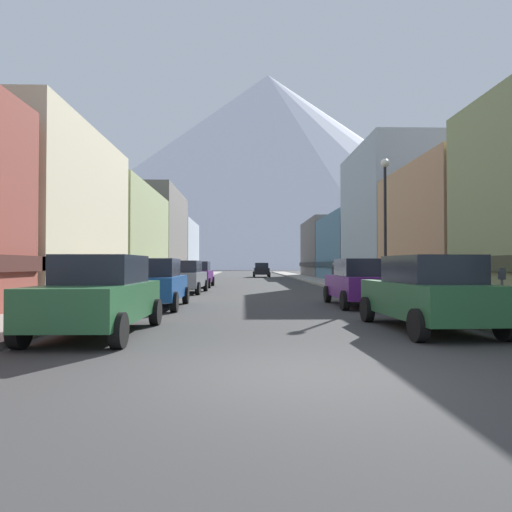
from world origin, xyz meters
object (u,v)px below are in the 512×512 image
car_left_1 (155,283)px  pedestrian_1 (334,274)px  parking_meter_near (502,287)px  car_right_1 (360,282)px  car_left_0 (100,294)px  car_driving_0 (261,270)px  car_left_2 (185,277)px  car_left_3 (198,274)px  car_right_0 (427,293)px  trash_bin_right (458,293)px  pedestrian_2 (159,274)px  potted_plant_1 (63,290)px  pedestrian_0 (107,281)px  streetlamp_right (385,207)px

car_left_1 → pedestrian_1: size_ratio=2.81×
parking_meter_near → car_right_1: bearing=107.8°
car_left_0 → car_driving_0: 46.59m
car_left_2 → car_right_1: 11.09m
car_right_1 → car_left_3: bearing=117.2°
car_right_0 → trash_bin_right: bearing=56.1°
pedestrian_2 → car_left_1: bearing=-80.1°
car_left_1 → car_left_2: 8.52m
parking_meter_near → pedestrian_2: (-12.00, 19.59, -0.11)m
car_left_0 → potted_plant_1: car_left_0 is taller
car_left_2 → pedestrian_1: car_left_2 is taller
car_left_2 → pedestrian_2: size_ratio=2.73×
car_right_0 → pedestrian_2: size_ratio=2.74×
parking_meter_near → car_right_0: bearing=-173.0°
car_left_3 → trash_bin_right: size_ratio=4.51×
pedestrian_1 → car_left_1: bearing=-119.7°
pedestrian_0 → pedestrian_2: (0.00, 11.62, 0.02)m
potted_plant_1 → car_right_1: bearing=3.8°
trash_bin_right → car_right_0: bearing=-123.9°
potted_plant_1 → car_left_0: bearing=-62.0°
car_left_2 → car_driving_0: size_ratio=1.02×
potted_plant_1 → pedestrian_0: size_ratio=0.58×
potted_plant_1 → pedestrian_2: 14.28m
pedestrian_1 → pedestrian_2: (-12.50, -3.61, 0.03)m
parking_meter_near → pedestrian_2: bearing=121.5°
streetlamp_right → trash_bin_right: bearing=-77.0°
car_left_2 → parking_meter_near: size_ratio=3.36×
car_left_2 → trash_bin_right: car_left_2 is taller
car_left_1 → car_left_3: size_ratio=1.00×
car_left_3 → streetlamp_right: streetlamp_right is taller
pedestrian_0 → car_left_0: bearing=-74.2°
pedestrian_2 → potted_plant_1: bearing=-93.0°
pedestrian_2 → parking_meter_near: bearing=-58.5°
car_right_0 → streetlamp_right: streetlamp_right is taller
trash_bin_right → pedestrian_2: pedestrian_2 is taller
car_left_0 → car_left_2: 14.82m
car_left_0 → car_right_0: size_ratio=0.99×
car_left_1 → car_right_1: size_ratio=1.00×
car_left_1 → car_left_0: bearing=-90.0°
car_right_1 → pedestrian_1: bearing=81.9°
car_left_0 → car_right_1: size_ratio=1.00×
car_left_2 → pedestrian_1: 13.54m
car_left_2 → pedestrian_0: size_ratio=2.81×
potted_plant_1 → streetlamp_right: size_ratio=0.16×
car_right_0 → car_right_1: (-0.00, 6.30, 0.00)m
car_right_0 → trash_bin_right: (2.55, 3.79, -0.26)m
car_left_1 → car_right_0: size_ratio=0.99×
car_left_0 → car_left_2: same height
car_left_1 → pedestrian_2: pedestrian_2 is taller
car_left_1 → trash_bin_right: bearing=-11.4°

